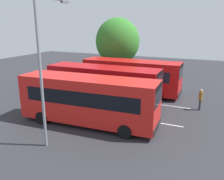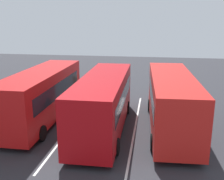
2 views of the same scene
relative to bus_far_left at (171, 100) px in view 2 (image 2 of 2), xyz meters
The scene contains 7 objects.
ground_plane 4.60m from the bus_far_left, 91.53° to the left, with size 64.69×64.69×0.00m, color #2B2B30.
bus_far_left is the anchor object (origin of this frame).
bus_center_left 4.20m from the bus_far_left, 102.03° to the left, with size 9.81×2.77×3.38m.
bus_center_right 8.49m from the bus_far_left, 89.41° to the left, with size 9.78×2.70×3.38m.
pedestrian 9.35m from the bus_far_left, 41.91° to the left, with size 0.36×0.36×1.79m.
lane_stripe_outer_left 2.86m from the bus_far_left, 92.94° to the left, with size 12.71×0.12×0.01m, color silver.
lane_stripe_inner_left 6.50m from the bus_far_left, 91.03° to the left, with size 12.71×0.12×0.01m, color silver.
Camera 2 is at (-16.11, -3.10, 6.75)m, focal length 42.95 mm.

